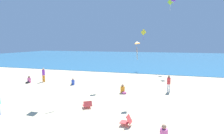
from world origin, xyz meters
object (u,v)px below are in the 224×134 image
at_px(beach_chair_near_camera, 127,121).
at_px(person_7, 169,83).
at_px(person_4, 44,74).
at_px(person_0, 73,82).
at_px(person_3, 164,134).
at_px(person_6, 123,90).
at_px(beach_chair_far_left, 87,105).
at_px(kite_yellow, 143,32).
at_px(kite_orange, 137,43).
at_px(person_2, 29,80).
at_px(kite_lime, 170,2).

distance_m(beach_chair_near_camera, person_7, 8.30).
distance_m(beach_chair_near_camera, person_4, 14.62).
relative_size(beach_chair_near_camera, person_0, 0.89).
bearing_deg(person_3, person_6, 37.43).
xyz_separation_m(person_0, person_4, (-3.99, 0.36, 0.67)).
xyz_separation_m(beach_chair_far_left, kite_yellow, (1.19, 20.23, 5.95)).
height_order(beach_chair_near_camera, kite_yellow, kite_yellow).
xyz_separation_m(person_0, person_6, (6.01, -1.75, 0.03)).
xyz_separation_m(person_4, person_7, (13.97, -0.65, -0.02)).
bearing_deg(person_4, kite_orange, -112.71).
distance_m(person_7, kite_yellow, 15.75).
bearing_deg(kite_yellow, person_2, -127.29).
height_order(person_3, person_6, person_6).
bearing_deg(kite_yellow, kite_lime, 4.92).
bearing_deg(person_3, beach_chair_far_left, 71.36).
bearing_deg(kite_yellow, person_3, -80.04).
bearing_deg(person_6, beach_chair_near_camera, -25.44).
xyz_separation_m(person_3, person_4, (-13.80, 9.62, 0.65)).
xyz_separation_m(beach_chair_near_camera, person_0, (-7.80, 8.27, -0.02)).
xyz_separation_m(person_2, person_3, (15.10, -8.69, -0.00)).
bearing_deg(person_2, kite_yellow, 140.96).
height_order(person_4, person_7, person_4).
bearing_deg(person_7, beach_chair_far_left, -67.41).
bearing_deg(person_3, kite_orange, 32.80).
height_order(person_3, kite_lime, kite_lime).
bearing_deg(person_4, kite_yellow, -38.80).
xyz_separation_m(person_2, kite_yellow, (11.03, 14.48, 5.92)).
xyz_separation_m(person_2, person_4, (1.30, 0.93, 0.64)).
relative_size(person_4, kite_orange, 1.15).
bearing_deg(person_6, kite_orange, -2.98).
bearing_deg(kite_yellow, kite_orange, -84.13).
distance_m(beach_chair_far_left, person_3, 6.02).
bearing_deg(kite_orange, kite_yellow, 95.87).
relative_size(person_2, kite_yellow, 0.42).
distance_m(person_2, person_4, 1.72).
height_order(person_0, person_7, person_7).
relative_size(person_4, kite_yellow, 0.86).
xyz_separation_m(beach_chair_far_left, person_6, (1.46, 4.57, 0.04)).
height_order(person_3, kite_yellow, kite_yellow).
relative_size(beach_chair_near_camera, kite_yellow, 0.35).
distance_m(person_0, kite_yellow, 16.18).
xyz_separation_m(beach_chair_far_left, person_3, (5.26, -2.94, 0.03)).
height_order(beach_chair_far_left, person_3, person_3).
bearing_deg(person_7, kite_yellow, 171.29).
height_order(beach_chair_far_left, person_2, person_2).
bearing_deg(person_7, kite_orange, -60.47).
bearing_deg(person_0, person_3, -179.37).
distance_m(person_6, person_7, 4.28).
bearing_deg(person_4, person_3, -128.01).
relative_size(beach_chair_far_left, kite_orange, 0.60).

